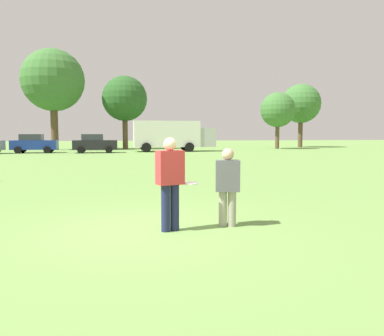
% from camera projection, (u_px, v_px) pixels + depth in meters
% --- Properties ---
extents(ground_plane, '(199.55, 199.55, 0.00)m').
position_uv_depth(ground_plane, '(148.00, 231.00, 7.16)').
color(ground_plane, '#6B9347').
extents(player_thrower, '(0.54, 0.40, 1.75)m').
position_uv_depth(player_thrower, '(170.00, 179.00, 7.09)').
color(player_thrower, '#1E234C').
rests_on(player_thrower, ground).
extents(player_defender, '(0.52, 0.38, 1.54)m').
position_uv_depth(player_defender, '(228.00, 183.00, 7.45)').
color(player_defender, gray).
rests_on(player_defender, ground).
extents(frisbee, '(0.27, 0.27, 0.04)m').
position_uv_depth(frisbee, '(191.00, 183.00, 7.20)').
color(frisbee, white).
extents(parked_car_mid_right, '(4.21, 2.23, 1.82)m').
position_uv_depth(parked_car_mid_right, '(34.00, 143.00, 36.87)').
color(parked_car_mid_right, navy).
rests_on(parked_car_mid_right, ground).
extents(parked_car_near_right, '(4.21, 2.23, 1.82)m').
position_uv_depth(parked_car_near_right, '(95.00, 143.00, 37.12)').
color(parked_car_near_right, black).
rests_on(parked_car_near_right, ground).
extents(box_truck, '(8.51, 3.04, 3.18)m').
position_uv_depth(box_truck, '(172.00, 135.00, 40.07)').
color(box_truck, white).
rests_on(box_truck, ground).
extents(tree_east_oak, '(7.11, 7.11, 11.56)m').
position_uv_depth(tree_east_oak, '(53.00, 81.00, 43.65)').
color(tree_east_oak, brown).
rests_on(tree_east_oak, ground).
extents(tree_far_east_pine, '(5.47, 5.47, 8.89)m').
position_uv_depth(tree_far_east_pine, '(125.00, 99.00, 46.40)').
color(tree_far_east_pine, brown).
rests_on(tree_far_east_pine, ground).
extents(tree_far_west_pine, '(4.28, 4.28, 6.96)m').
position_uv_depth(tree_far_west_pine, '(278.00, 110.00, 47.00)').
color(tree_far_west_pine, brown).
rests_on(tree_far_west_pine, ground).
extents(tree_horizon_center, '(5.36, 5.36, 8.71)m').
position_uv_depth(tree_horizon_center, '(301.00, 104.00, 52.48)').
color(tree_horizon_center, brown).
rests_on(tree_horizon_center, ground).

